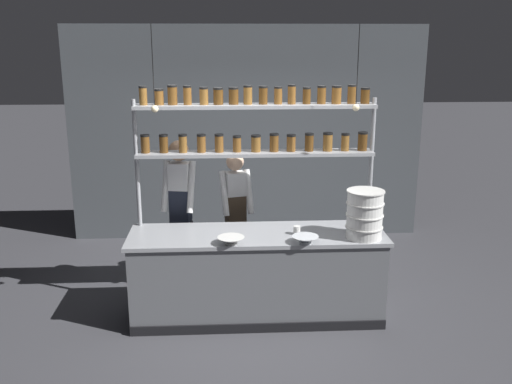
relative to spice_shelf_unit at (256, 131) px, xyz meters
The scene contains 11 objects.
ground_plane 1.94m from the spice_shelf_unit, 91.02° to the right, with size 40.00×40.00×0.00m, color #3D3D42.
back_wall 2.27m from the spice_shelf_unit, 90.15° to the left, with size 5.01×0.12×3.02m, color #4C5156.
prep_counter 1.49m from the spice_shelf_unit, 91.01° to the right, with size 2.61×0.76×0.92m.
spice_shelf_unit is the anchor object (origin of this frame).
chef_left 1.25m from the spice_shelf_unit, 158.60° to the left, with size 0.40×0.33×1.77m.
chef_center 1.15m from the spice_shelf_unit, 112.40° to the left, with size 0.41×0.33×1.59m.
container_stack 1.39m from the spice_shelf_unit, 26.48° to the right, with size 0.37×0.37×0.49m.
prep_bowl_near_left 1.24m from the spice_shelf_unit, 55.29° to the right, with size 0.26×0.26×0.07m.
prep_bowl_center_front 1.18m from the spice_shelf_unit, 113.64° to the right, with size 0.26×0.26×0.07m.
serving_cup_front 1.10m from the spice_shelf_unit, 44.19° to the right, with size 0.07×0.07×0.09m.
pendant_light_row 0.46m from the spice_shelf_unit, 92.52° to the right, with size 2.01×0.07×0.82m.
Camera 1 is at (-0.31, -5.48, 2.85)m, focal length 40.00 mm.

